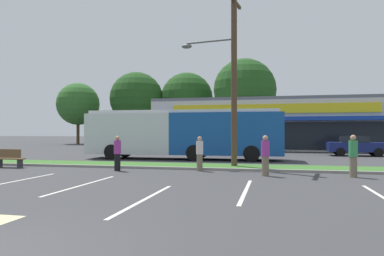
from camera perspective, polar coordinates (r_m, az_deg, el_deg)
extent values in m
cube|color=#386B28|center=(18.86, -0.56, -6.00)|extent=(56.00, 2.20, 0.12)
cube|color=gray|center=(17.68, -1.46, -6.37)|extent=(56.00, 0.24, 0.12)
cube|color=silver|center=(15.12, -26.02, -7.52)|extent=(0.12, 4.80, 0.01)
cube|color=silver|center=(13.23, -16.80, -8.57)|extent=(0.12, 4.80, 0.01)
cube|color=silver|center=(10.18, -7.38, -11.03)|extent=(0.12, 4.80, 0.01)
cube|color=silver|center=(11.59, 8.45, -9.73)|extent=(0.12, 4.80, 0.01)
cube|color=beige|center=(40.29, 12.41, 0.28)|extent=(23.52, 11.81, 4.84)
cube|color=black|center=(34.34, 12.38, -1.20)|extent=(19.76, 0.08, 2.51)
cube|color=#14389E|center=(33.70, 12.37, 1.42)|extent=(22.11, 1.40, 0.35)
cube|color=yellow|center=(34.36, 12.37, 3.00)|extent=(18.82, 0.16, 0.87)
cube|color=slate|center=(40.40, 12.40, 3.92)|extent=(23.52, 11.81, 0.30)
cylinder|color=#473323|center=(56.48, -17.51, -0.57)|extent=(0.44, 0.44, 3.60)
sphere|color=#2D6026|center=(56.63, -17.50, 3.63)|extent=(6.27, 6.27, 6.27)
cylinder|color=#473323|center=(52.80, -8.73, -0.53)|extent=(0.44, 0.44, 3.70)
sphere|color=#1E4719|center=(53.01, -8.72, 4.58)|extent=(7.67, 7.67, 7.67)
cylinder|color=#473323|center=(52.59, -0.81, -0.51)|extent=(0.44, 0.44, 3.76)
sphere|color=#1E4719|center=(52.80, -0.81, 4.63)|extent=(7.59, 7.59, 7.59)
cylinder|color=#473323|center=(48.09, 8.30, -0.22)|extent=(0.44, 0.44, 4.23)
sphere|color=#1E4719|center=(48.40, 8.30, 5.95)|extent=(8.23, 8.23, 8.23)
cylinder|color=#4C3826|center=(18.60, 6.64, 7.78)|extent=(0.30, 0.30, 9.09)
cube|color=#4C3826|center=(19.56, 6.63, 19.29)|extent=(0.53, 2.39, 0.14)
cylinder|color=#59595B|center=(19.36, 2.82, 13.47)|extent=(2.58, 0.52, 0.10)
ellipsoid|color=#59595B|center=(19.78, -0.83, 12.73)|extent=(0.56, 0.32, 0.24)
cube|color=#144793|center=(23.61, 5.52, -0.91)|extent=(7.20, 2.69, 2.70)
cube|color=silver|center=(25.14, -9.38, -0.88)|extent=(5.90, 2.66, 2.70)
cube|color=silver|center=(24.13, -1.41, 2.54)|extent=(12.52, 2.53, 0.20)
cube|color=black|center=(25.37, -0.75, 0.21)|extent=(11.96, 0.29, 1.19)
cube|color=black|center=(26.34, -15.39, -0.15)|extent=(0.10, 2.17, 1.51)
cylinder|color=black|center=(24.46, -12.50, -3.70)|extent=(1.01, 0.32, 1.00)
cylinder|color=black|center=(26.62, -10.44, -3.45)|extent=(1.01, 0.32, 1.00)
cylinder|color=black|center=(22.78, 0.32, -3.95)|extent=(1.01, 0.32, 1.00)
cylinder|color=black|center=(25.09, 1.37, -3.63)|extent=(1.01, 0.32, 1.00)
cylinder|color=black|center=(22.37, 9.36, -4.01)|extent=(1.01, 0.32, 1.00)
cylinder|color=black|center=(24.71, 9.57, -3.67)|extent=(1.01, 0.32, 1.00)
cube|color=brown|center=(20.90, -26.78, -4.34)|extent=(1.60, 0.45, 0.06)
cube|color=brown|center=(20.73, -27.12, -3.59)|extent=(1.60, 0.06, 0.44)
cube|color=#333338|center=(20.53, -25.46, -5.04)|extent=(0.08, 0.36, 0.45)
cube|color=#333338|center=(21.30, -28.05, -4.87)|extent=(0.08, 0.36, 0.45)
cube|color=#9E998C|center=(28.72, 5.79, -2.97)|extent=(4.69, 1.80, 0.63)
cube|color=black|center=(28.67, 6.26, -1.90)|extent=(2.11, 1.59, 0.44)
cylinder|color=black|center=(28.10, 2.64, -3.67)|extent=(0.64, 0.22, 0.64)
cylinder|color=black|center=(29.79, 3.21, -3.49)|extent=(0.64, 0.22, 0.64)
cylinder|color=black|center=(27.74, 8.57, -3.70)|extent=(0.64, 0.22, 0.64)
cylinder|color=black|center=(29.45, 8.80, -3.52)|extent=(0.64, 0.22, 0.64)
cube|color=slate|center=(31.56, -8.81, -2.62)|extent=(4.60, 1.90, 0.77)
cube|color=black|center=(31.63, -9.20, -1.45)|extent=(2.07, 1.67, 0.51)
cylinder|color=black|center=(31.94, -5.83, -3.29)|extent=(0.64, 0.22, 0.64)
cylinder|color=black|center=(30.24, -6.92, -3.44)|extent=(0.64, 0.22, 0.64)
cylinder|color=black|center=(32.95, -10.55, -3.20)|extent=(0.64, 0.22, 0.64)
cylinder|color=black|center=(31.30, -11.85, -3.34)|extent=(0.64, 0.22, 0.64)
cube|color=navy|center=(30.14, 24.53, -2.74)|extent=(4.17, 1.75, 0.70)
cube|color=black|center=(30.08, 24.14, -1.64)|extent=(1.88, 1.54, 0.46)
cylinder|color=black|center=(31.25, 26.54, -3.30)|extent=(0.64, 0.22, 0.64)
cylinder|color=black|center=(29.64, 27.32, -3.45)|extent=(0.64, 0.22, 0.64)
cylinder|color=black|center=(30.73, 21.85, -3.36)|extent=(0.64, 0.22, 0.64)
cylinder|color=black|center=(29.09, 22.38, -3.52)|extent=(0.64, 0.22, 0.64)
cylinder|color=black|center=(17.44, -11.67, -5.32)|extent=(0.28, 0.28, 0.80)
cylinder|color=#99338C|center=(17.39, -11.66, -2.98)|extent=(0.33, 0.33, 0.63)
sphere|color=tan|center=(17.38, -11.66, -1.58)|extent=(0.22, 0.22, 0.22)
cylinder|color=#726651|center=(15.46, 11.48, -5.90)|extent=(0.29, 0.29, 0.82)
cylinder|color=#99338C|center=(15.41, 11.47, -3.18)|extent=(0.34, 0.34, 0.65)
sphere|color=tan|center=(15.39, 11.47, -1.56)|extent=(0.23, 0.23, 0.23)
cylinder|color=#726651|center=(16.10, 24.06, -5.63)|extent=(0.29, 0.29, 0.83)
cylinder|color=#338C4C|center=(16.05, 24.05, -2.98)|extent=(0.35, 0.35, 0.66)
sphere|color=tan|center=(16.04, 24.04, -1.40)|extent=(0.23, 0.23, 0.23)
cylinder|color=#726651|center=(17.08, 1.22, -5.46)|extent=(0.28, 0.28, 0.78)
cylinder|color=silver|center=(17.03, 1.22, -3.11)|extent=(0.33, 0.33, 0.62)
sphere|color=tan|center=(17.02, 1.22, -1.70)|extent=(0.22, 0.22, 0.22)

